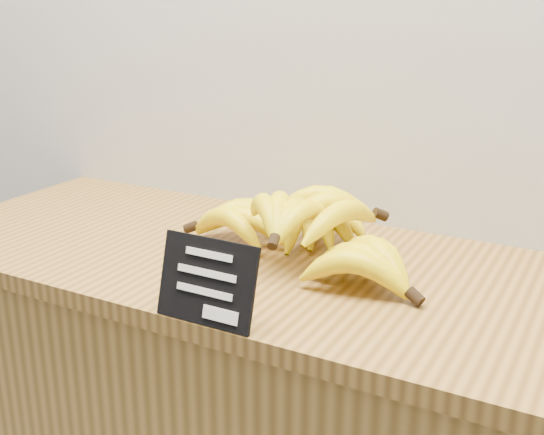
# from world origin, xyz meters

# --- Properties ---
(counter_top) EXTENTS (1.39, 0.54, 0.03)m
(counter_top) POSITION_xyz_m (-0.11, 2.75, 0.92)
(counter_top) COLOR olive
(counter_top) RESTS_ON counter
(chalkboard_sign) EXTENTS (0.15, 0.04, 0.12)m
(chalkboard_sign) POSITION_xyz_m (-0.11, 2.50, 0.99)
(chalkboard_sign) COLOR black
(chalkboard_sign) RESTS_ON counter_top
(banana_pile) EXTENTS (0.47, 0.38, 0.12)m
(banana_pile) POSITION_xyz_m (-0.09, 2.77, 0.98)
(banana_pile) COLOR yellow
(banana_pile) RESTS_ON counter_top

